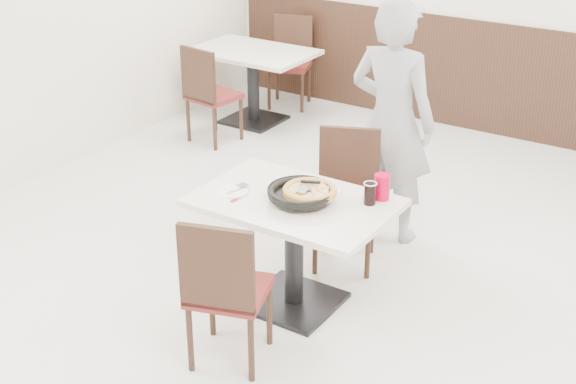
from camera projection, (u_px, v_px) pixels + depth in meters
The scene contains 18 objects.
floor at pixel (312, 291), 5.35m from camera, with size 7.00×7.00×0.00m, color beige.
wainscot_back at pixel (499, 80), 7.76m from camera, with size 5.90×0.03×1.10m, color black.
main_table at pixel (294, 253), 5.06m from camera, with size 1.20×0.80×0.75m, color silver, non-canonical shape.
chair_near at pixel (229, 287), 4.51m from camera, with size 0.42×0.42×0.95m, color black, non-canonical shape.
chair_far at pixel (345, 202), 5.49m from camera, with size 0.42×0.42×0.95m, color black, non-canonical shape.
trivet at pixel (306, 203), 4.82m from camera, with size 0.11×0.11×0.04m, color black.
pizza_pan at pixel (301, 195), 4.85m from camera, with size 0.39×0.39×0.01m, color black.
pizza at pixel (310, 193), 4.85m from camera, with size 0.33×0.33×0.02m, color #DCA454.
pizza_server at pixel (302, 190), 4.81m from camera, with size 0.07×0.09×0.00m, color silver.
napkin at pixel (228, 195), 4.95m from camera, with size 0.14×0.14×0.00m, color white.
side_plate at pixel (232, 192), 4.98m from camera, with size 0.20×0.20×0.01m, color white.
fork at pixel (237, 190), 4.98m from camera, with size 0.01×0.15×0.00m, color silver.
cola_glass at pixel (370, 194), 4.82m from camera, with size 0.07×0.07×0.13m, color black.
red_cup at pixel (382, 187), 4.88m from camera, with size 0.10×0.10×0.16m, color #B50027.
diner_person at pixel (392, 122), 5.71m from camera, with size 0.65×0.43×1.79m, color #9F9EA2.
bg_table_left at pixel (253, 86), 8.16m from camera, with size 1.20×0.80×0.75m, color silver, non-canonical shape.
bg_chair_left_near at pixel (214, 94), 7.62m from camera, with size 0.42×0.42×0.95m, color black, non-canonical shape.
bg_chair_left_far at pixel (289, 63), 8.55m from camera, with size 0.42×0.42×0.95m, color black, non-canonical shape.
Camera 1 is at (2.33, -3.91, 2.88)m, focal length 50.00 mm.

